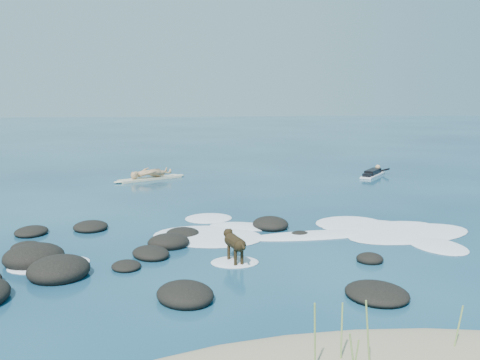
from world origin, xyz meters
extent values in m
plane|color=#0A2642|center=(0.00, 0.00, 0.00)|extent=(160.00, 160.00, 0.00)
cylinder|color=#7B9D4C|center=(1.13, -7.11, 0.48)|extent=(0.17, 0.09, 0.71)
cylinder|color=#7B9D4C|center=(-1.05, -7.57, 0.65)|extent=(0.08, 0.11, 1.06)
cylinder|color=#7B9D4C|center=(-0.39, -7.68, 0.68)|extent=(0.14, 0.06, 1.11)
cylinder|color=#7B9D4C|center=(-0.62, -7.29, 0.57)|extent=(0.06, 0.12, 0.90)
ellipsoid|color=black|center=(1.53, -2.50, 0.07)|extent=(0.82, 0.82, 0.27)
ellipsoid|color=black|center=(-3.47, -1.54, 0.08)|extent=(1.21, 1.32, 0.30)
ellipsoid|color=black|center=(0.45, -0.04, 0.04)|extent=(0.64, 0.62, 0.16)
ellipsoid|color=black|center=(-2.69, -4.33, 0.10)|extent=(1.43, 1.54, 0.41)
ellipsoid|color=black|center=(0.90, -4.60, 0.08)|extent=(1.49, 1.58, 0.31)
ellipsoid|color=black|center=(-6.06, -1.77, 0.15)|extent=(1.54, 1.56, 0.58)
ellipsoid|color=black|center=(-3.07, -0.72, 0.11)|extent=(1.29, 1.20, 0.42)
ellipsoid|color=black|center=(-5.31, -2.73, 0.14)|extent=(1.55, 1.62, 0.56)
ellipsoid|color=black|center=(-6.52, -0.67, 0.07)|extent=(0.95, 0.97, 0.26)
ellipsoid|color=black|center=(-5.31, 1.26, 0.07)|extent=(1.06, 1.17, 0.30)
ellipsoid|color=black|center=(-3.96, -2.36, 0.05)|extent=(0.77, 0.85, 0.20)
ellipsoid|color=black|center=(-2.71, 0.31, 0.06)|extent=(0.92, 0.95, 0.26)
ellipsoid|color=black|center=(-6.83, 0.90, 0.07)|extent=(0.98, 1.13, 0.27)
ellipsoid|color=black|center=(-0.20, 0.89, 0.10)|extent=(1.13, 1.24, 0.41)
ellipsoid|color=white|center=(-2.04, 0.11, 0.01)|extent=(3.60, 3.14, 0.12)
ellipsoid|color=white|center=(-1.03, 1.05, 0.01)|extent=(2.11, 1.55, 0.12)
ellipsoid|color=white|center=(2.71, 0.34, 0.01)|extent=(3.31, 3.09, 0.12)
ellipsoid|color=white|center=(3.34, 0.50, 0.01)|extent=(2.71, 1.78, 0.12)
ellipsoid|color=white|center=(2.51, 0.21, 0.01)|extent=(2.81, 1.77, 0.12)
ellipsoid|color=white|center=(-1.91, 2.20, 0.01)|extent=(1.86, 1.80, 0.12)
ellipsoid|color=white|center=(3.46, -0.21, 0.01)|extent=(4.16, 2.91, 0.12)
ellipsoid|color=white|center=(0.91, -0.12, 0.01)|extent=(4.05, 1.33, 0.12)
ellipsoid|color=white|center=(2.20, 1.08, 0.01)|extent=(2.54, 2.39, 0.12)
ellipsoid|color=white|center=(-5.69, -1.95, 0.01)|extent=(2.06, 1.70, 0.12)
ellipsoid|color=white|center=(-1.95, -0.18, 0.01)|extent=(2.34, 2.12, 0.12)
ellipsoid|color=white|center=(3.66, -1.45, 0.01)|extent=(1.59, 2.03, 0.12)
ellipsoid|color=white|center=(-1.55, -2.23, 0.01)|extent=(1.10, 0.90, 0.12)
cube|color=beige|center=(-4.11, 10.10, 0.05)|extent=(2.80, 2.06, 0.10)
ellipsoid|color=beige|center=(-2.87, 10.87, 0.05)|extent=(0.67, 0.59, 0.11)
ellipsoid|color=beige|center=(-5.36, 9.33, 0.05)|extent=(0.67, 0.59, 0.11)
imported|color=tan|center=(-4.11, 10.10, 1.05)|extent=(0.75, 0.83, 1.90)
cube|color=white|center=(6.19, 10.05, 0.05)|extent=(1.77, 2.13, 0.08)
ellipsoid|color=white|center=(6.86, 10.97, 0.05)|extent=(0.51, 0.56, 0.08)
cube|color=black|center=(6.19, 10.05, 0.21)|extent=(1.16, 1.37, 0.23)
sphere|color=tan|center=(6.67, 10.70, 0.33)|extent=(0.33, 0.33, 0.24)
cylinder|color=black|center=(6.53, 11.00, 0.20)|extent=(0.58, 0.22, 0.26)
cylinder|color=black|center=(6.99, 10.65, 0.20)|extent=(0.37, 0.54, 0.26)
cube|color=black|center=(5.73, 9.43, 0.17)|extent=(0.62, 0.67, 0.14)
cylinder|color=black|center=(-1.55, -2.33, 0.50)|extent=(0.44, 0.65, 0.29)
sphere|color=black|center=(-1.62, -2.07, 0.50)|extent=(0.37, 0.37, 0.30)
sphere|color=black|center=(-1.47, -2.59, 0.50)|extent=(0.34, 0.34, 0.27)
sphere|color=black|center=(-1.67, -1.91, 0.61)|extent=(0.27, 0.27, 0.22)
cone|color=black|center=(-1.70, -1.78, 0.59)|extent=(0.15, 0.16, 0.11)
cone|color=black|center=(-1.72, -1.93, 0.69)|extent=(0.12, 0.10, 0.10)
cone|color=black|center=(-1.61, -1.90, 0.69)|extent=(0.12, 0.10, 0.10)
cylinder|color=black|center=(-1.68, -2.15, 0.19)|extent=(0.09, 0.09, 0.39)
cylinder|color=black|center=(-1.53, -2.11, 0.19)|extent=(0.09, 0.09, 0.39)
cylinder|color=black|center=(-1.56, -2.55, 0.19)|extent=(0.09, 0.09, 0.39)
cylinder|color=black|center=(-1.41, -2.50, 0.19)|extent=(0.09, 0.09, 0.39)
cylinder|color=black|center=(-1.43, -2.71, 0.56)|extent=(0.13, 0.28, 0.17)
camera|label=1|loc=(-2.71, -13.84, 3.77)|focal=40.00mm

